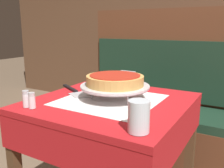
% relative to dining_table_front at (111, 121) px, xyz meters
% --- Properties ---
extents(dining_table_front, '(0.76, 0.76, 0.73)m').
position_rel_dining_table_front_xyz_m(dining_table_front, '(0.00, 0.00, 0.00)').
color(dining_table_front, red).
rests_on(dining_table_front, ground_plane).
extents(dining_table_rear, '(0.67, 0.67, 0.74)m').
position_rel_dining_table_front_xyz_m(dining_table_rear, '(0.16, 1.53, 0.00)').
color(dining_table_rear, red).
rests_on(dining_table_rear, ground_plane).
extents(booth_bench, '(1.31, 0.47, 1.24)m').
position_rel_dining_table_front_xyz_m(booth_bench, '(-0.03, 0.79, -0.26)').
color(booth_bench, brown).
rests_on(booth_bench, ground_plane).
extents(back_wall_panel, '(6.00, 0.04, 2.40)m').
position_rel_dining_table_front_xyz_m(back_wall_panel, '(0.00, 2.03, 0.58)').
color(back_wall_panel, brown).
rests_on(back_wall_panel, ground_plane).
extents(pizza_pan_stand, '(0.36, 0.36, 0.07)m').
position_rel_dining_table_front_xyz_m(pizza_pan_stand, '(0.01, 0.02, 0.18)').
color(pizza_pan_stand, '#ADADB2').
rests_on(pizza_pan_stand, dining_table_front).
extents(deep_dish_pizza, '(0.29, 0.29, 0.05)m').
position_rel_dining_table_front_xyz_m(deep_dish_pizza, '(0.01, 0.02, 0.22)').
color(deep_dish_pizza, tan).
rests_on(deep_dish_pizza, pizza_pan_stand).
extents(pizza_server, '(0.30, 0.20, 0.01)m').
position_rel_dining_table_front_xyz_m(pizza_server, '(-0.25, 0.03, 0.12)').
color(pizza_server, '#BCBCC1').
rests_on(pizza_server, dining_table_front).
extents(water_glass_near, '(0.08, 0.08, 0.12)m').
position_rel_dining_table_front_xyz_m(water_glass_near, '(0.29, -0.30, 0.17)').
color(water_glass_near, silver).
rests_on(water_glass_near, dining_table_front).
extents(salt_shaker, '(0.03, 0.03, 0.08)m').
position_rel_dining_table_front_xyz_m(salt_shaker, '(-0.28, -0.30, 0.15)').
color(salt_shaker, silver).
rests_on(salt_shaker, dining_table_front).
extents(pepper_shaker, '(0.03, 0.03, 0.07)m').
position_rel_dining_table_front_xyz_m(pepper_shaker, '(-0.24, -0.30, 0.15)').
color(pepper_shaker, silver).
rests_on(pepper_shaker, dining_table_front).
extents(napkin_holder, '(0.10, 0.05, 0.09)m').
position_rel_dining_table_front_xyz_m(napkin_holder, '(-0.08, 0.34, 0.16)').
color(napkin_holder, '#B2B2B7').
rests_on(napkin_holder, dining_table_front).
extents(condiment_caddy, '(0.11, 0.11, 0.18)m').
position_rel_dining_table_front_xyz_m(condiment_caddy, '(0.18, 1.45, 0.17)').
color(condiment_caddy, black).
rests_on(condiment_caddy, dining_table_rear).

